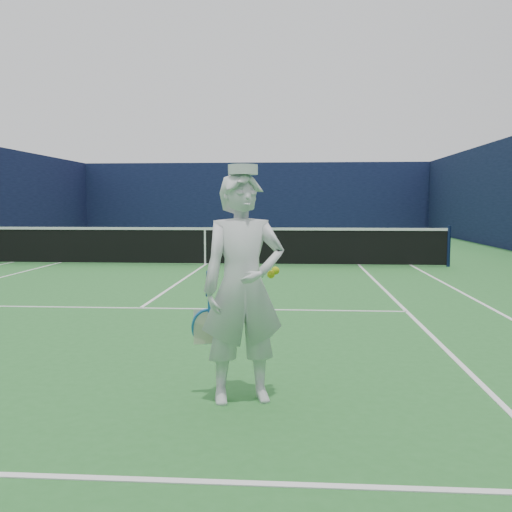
# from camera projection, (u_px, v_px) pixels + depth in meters

# --- Properties ---
(ground) EXTENTS (80.00, 80.00, 0.00)m
(ground) POSITION_uv_depth(u_px,v_px,m) (205.00, 265.00, 15.29)
(ground) COLOR #2A6E2D
(ground) RESTS_ON ground
(court_markings) EXTENTS (11.03, 23.83, 0.01)m
(court_markings) POSITION_uv_depth(u_px,v_px,m) (205.00, 265.00, 15.29)
(court_markings) COLOR white
(court_markings) RESTS_ON ground
(windscreen_fence) EXTENTS (20.12, 36.12, 4.00)m
(windscreen_fence) POSITION_uv_depth(u_px,v_px,m) (205.00, 190.00, 15.11)
(windscreen_fence) COLOR #0E1434
(windscreen_fence) RESTS_ON ground
(tennis_net) EXTENTS (12.88, 0.09, 1.07)m
(tennis_net) POSITION_uv_depth(u_px,v_px,m) (205.00, 244.00, 15.24)
(tennis_net) COLOR #141E4C
(tennis_net) RESTS_ON ground
(tennis_player) EXTENTS (0.88, 0.63, 1.95)m
(tennis_player) POSITION_uv_depth(u_px,v_px,m) (243.00, 287.00, 4.68)
(tennis_player) COLOR silver
(tennis_player) RESTS_ON ground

